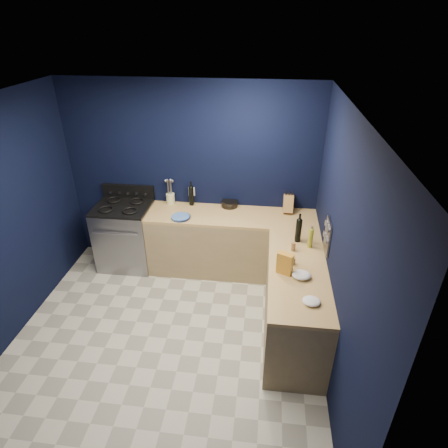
# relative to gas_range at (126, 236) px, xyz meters

# --- Properties ---
(floor) EXTENTS (3.50, 3.50, 0.02)m
(floor) POSITION_rel_gas_range_xyz_m (0.93, -1.42, -0.47)
(floor) COLOR #BCB8A3
(floor) RESTS_ON ground
(ceiling) EXTENTS (3.50, 3.50, 0.02)m
(ceiling) POSITION_rel_gas_range_xyz_m (0.93, -1.42, 2.15)
(ceiling) COLOR silver
(ceiling) RESTS_ON ground
(wall_back) EXTENTS (3.50, 0.02, 2.60)m
(wall_back) POSITION_rel_gas_range_xyz_m (0.93, 0.34, 0.84)
(wall_back) COLOR black
(wall_back) RESTS_ON ground
(wall_right) EXTENTS (0.02, 3.50, 2.60)m
(wall_right) POSITION_rel_gas_range_xyz_m (2.69, -1.42, 0.84)
(wall_right) COLOR black
(wall_right) RESTS_ON ground
(wall_front) EXTENTS (3.50, 0.02, 2.60)m
(wall_front) POSITION_rel_gas_range_xyz_m (0.93, -3.18, 0.84)
(wall_front) COLOR black
(wall_front) RESTS_ON ground
(cab_back) EXTENTS (2.30, 0.63, 0.86)m
(cab_back) POSITION_rel_gas_range_xyz_m (1.53, 0.02, -0.03)
(cab_back) COLOR #9A8258
(cab_back) RESTS_ON floor
(top_back) EXTENTS (2.30, 0.63, 0.04)m
(top_back) POSITION_rel_gas_range_xyz_m (1.53, 0.02, 0.42)
(top_back) COLOR olive
(top_back) RESTS_ON cab_back
(cab_right) EXTENTS (0.63, 1.67, 0.86)m
(cab_right) POSITION_rel_gas_range_xyz_m (2.37, -1.13, -0.03)
(cab_right) COLOR #9A8258
(cab_right) RESTS_ON floor
(top_right) EXTENTS (0.63, 1.67, 0.04)m
(top_right) POSITION_rel_gas_range_xyz_m (2.37, -1.13, 0.42)
(top_right) COLOR olive
(top_right) RESTS_ON cab_right
(gas_range) EXTENTS (0.76, 0.66, 0.92)m
(gas_range) POSITION_rel_gas_range_xyz_m (0.00, 0.00, 0.00)
(gas_range) COLOR gray
(gas_range) RESTS_ON floor
(oven_door) EXTENTS (0.59, 0.02, 0.42)m
(oven_door) POSITION_rel_gas_range_xyz_m (0.00, -0.32, -0.01)
(oven_door) COLOR black
(oven_door) RESTS_ON gas_range
(cooktop) EXTENTS (0.76, 0.66, 0.03)m
(cooktop) POSITION_rel_gas_range_xyz_m (0.00, 0.00, 0.48)
(cooktop) COLOR black
(cooktop) RESTS_ON gas_range
(backguard) EXTENTS (0.76, 0.06, 0.20)m
(backguard) POSITION_rel_gas_range_xyz_m (0.00, 0.30, 0.58)
(backguard) COLOR black
(backguard) RESTS_ON gas_range
(spice_panel) EXTENTS (0.02, 0.28, 0.38)m
(spice_panel) POSITION_rel_gas_range_xyz_m (2.67, -0.87, 0.72)
(spice_panel) COLOR gray
(spice_panel) RESTS_ON wall_right
(wall_outlet) EXTENTS (0.09, 0.02, 0.13)m
(wall_outlet) POSITION_rel_gas_range_xyz_m (0.93, 0.32, 0.62)
(wall_outlet) COLOR white
(wall_outlet) RESTS_ON wall_back
(plate_stack) EXTENTS (0.29, 0.29, 0.03)m
(plate_stack) POSITION_rel_gas_range_xyz_m (0.86, -0.16, 0.46)
(plate_stack) COLOR #315BA5
(plate_stack) RESTS_ON top_back
(ramekin) EXTENTS (0.09, 0.09, 0.03)m
(ramekin) POSITION_rel_gas_range_xyz_m (0.62, 0.27, 0.46)
(ramekin) COLOR white
(ramekin) RESTS_ON top_back
(utensil_crock) EXTENTS (0.12, 0.12, 0.15)m
(utensil_crock) POSITION_rel_gas_range_xyz_m (0.63, 0.27, 0.51)
(utensil_crock) COLOR beige
(utensil_crock) RESTS_ON top_back
(wine_bottle_back) EXTENTS (0.09, 0.09, 0.27)m
(wine_bottle_back) POSITION_rel_gas_range_xyz_m (0.93, 0.26, 0.58)
(wine_bottle_back) COLOR black
(wine_bottle_back) RESTS_ON top_back
(lemon_basket) EXTENTS (0.28, 0.28, 0.09)m
(lemon_basket) POSITION_rel_gas_range_xyz_m (1.48, 0.27, 0.48)
(lemon_basket) COLOR black
(lemon_basket) RESTS_ON top_back
(knife_block) EXTENTS (0.13, 0.28, 0.30)m
(knife_block) POSITION_rel_gas_range_xyz_m (2.29, 0.23, 0.56)
(knife_block) COLOR olive
(knife_block) RESTS_ON top_back
(wine_bottle_right) EXTENTS (0.08, 0.08, 0.29)m
(wine_bottle_right) POSITION_rel_gas_range_xyz_m (2.38, -0.55, 0.58)
(wine_bottle_right) COLOR black
(wine_bottle_right) RESTS_ON top_right
(oil_bottle) EXTENTS (0.07, 0.07, 0.24)m
(oil_bottle) POSITION_rel_gas_range_xyz_m (2.52, -0.67, 0.56)
(oil_bottle) COLOR olive
(oil_bottle) RESTS_ON top_right
(spice_jar_near) EXTENTS (0.06, 0.06, 0.10)m
(spice_jar_near) POSITION_rel_gas_range_xyz_m (2.32, -0.76, 0.49)
(spice_jar_near) COLOR olive
(spice_jar_near) RESTS_ON top_right
(spice_jar_far) EXTENTS (0.05, 0.05, 0.08)m
(spice_jar_far) POSITION_rel_gas_range_xyz_m (2.31, -1.04, 0.48)
(spice_jar_far) COLOR olive
(spice_jar_far) RESTS_ON top_right
(crouton_bag) EXTENTS (0.18, 0.14, 0.24)m
(crouton_bag) POSITION_rel_gas_range_xyz_m (2.21, -1.21, 0.56)
(crouton_bag) COLOR #B7382A
(crouton_bag) RESTS_ON top_right
(towel_front) EXTENTS (0.23, 0.21, 0.07)m
(towel_front) POSITION_rel_gas_range_xyz_m (2.39, -1.27, 0.47)
(towel_front) COLOR white
(towel_front) RESTS_ON top_right
(towel_end) EXTENTS (0.18, 0.16, 0.05)m
(towel_end) POSITION_rel_gas_range_xyz_m (2.46, -1.66, 0.47)
(towel_end) COLOR white
(towel_end) RESTS_ON top_right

